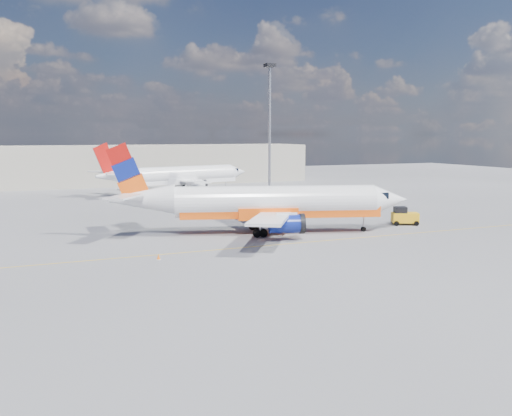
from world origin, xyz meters
name	(u,v)px	position (x,y,z in m)	size (l,w,h in m)	color
ground	(269,253)	(0.00, 0.00, 0.00)	(240.00, 240.00, 0.00)	#5B5B60
taxi_line	(256,247)	(0.00, 3.00, 0.01)	(70.00, 0.15, 0.01)	gold
terminal_main	(142,164)	(5.00, 75.00, 4.00)	(70.00, 14.00, 8.00)	#A59F8E
main_jet	(266,203)	(3.82, 9.08, 3.19)	(31.58, 24.03, 9.57)	white
second_jet	(179,176)	(6.79, 53.16, 2.99)	(29.77, 22.92, 8.98)	white
gse_tug	(404,216)	(20.65, 7.99, 0.98)	(3.31, 2.81, 2.08)	black
traffic_cone	(158,257)	(-9.55, 1.14, 0.24)	(0.34, 0.34, 0.48)	white
floodlight_mast	(270,118)	(19.05, 41.48, 12.99)	(1.58, 1.58, 21.67)	#9F9FA7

